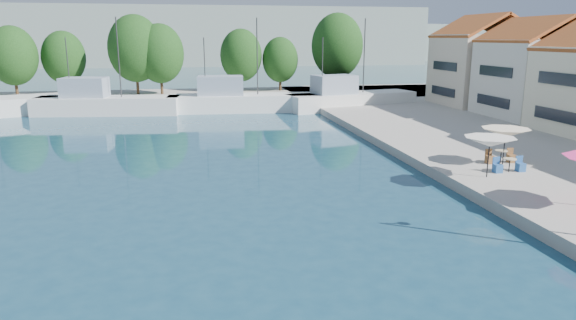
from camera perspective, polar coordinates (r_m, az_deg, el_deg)
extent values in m
cube|color=#A19B92|center=(68.09, -11.39, 6.89)|extent=(90.00, 16.00, 0.60)
cube|color=gray|center=(162.26, -19.34, 12.83)|extent=(180.00, 40.00, 16.00)
cube|color=gray|center=(186.77, 3.97, 12.91)|extent=(140.00, 40.00, 12.00)
cube|color=silver|center=(53.07, 25.69, 8.16)|extent=(8.00, 8.50, 7.00)
pyramid|color=#A25524|center=(52.96, 26.29, 13.86)|extent=(8.40, 8.80, 1.80)
cube|color=beige|center=(60.53, 20.68, 9.36)|extent=(8.60, 8.50, 7.50)
pyramid|color=#A25524|center=(60.46, 21.12, 14.60)|extent=(9.00, 8.80, 1.80)
cube|color=silver|center=(56.71, -19.37, 5.53)|extent=(14.97, 5.59, 2.20)
cube|color=gray|center=(57.12, -21.67, 7.51)|extent=(4.71, 3.45, 2.00)
cylinder|color=#2D2D2D|center=(55.92, -18.31, 10.76)|extent=(0.12, 0.12, 8.00)
cylinder|color=#2D2D2D|center=(57.44, -23.24, 9.41)|extent=(0.10, 0.10, 6.00)
cube|color=white|center=(55.96, -5.00, 6.14)|extent=(16.12, 5.24, 2.20)
cube|color=gray|center=(55.71, -7.52, 8.21)|extent=(4.97, 3.50, 2.00)
cylinder|color=#2D2D2D|center=(55.62, -3.44, 11.39)|extent=(0.12, 0.12, 8.00)
cylinder|color=#2D2D2D|center=(55.61, -9.24, 10.21)|extent=(0.10, 0.10, 6.00)
cube|color=silver|center=(57.91, 7.04, 6.33)|extent=(15.24, 7.04, 2.20)
cube|color=gray|center=(56.59, 5.15, 8.36)|extent=(4.98, 3.87, 2.00)
cylinder|color=#2D2D2D|center=(58.27, 8.46, 11.37)|extent=(0.12, 0.12, 8.00)
cylinder|color=#2D2D2D|center=(55.75, 3.85, 10.36)|extent=(0.10, 0.10, 6.00)
cylinder|color=#3F2B19|center=(72.80, -28.01, 7.77)|extent=(0.36, 0.36, 3.84)
ellipsoid|color=#133611|center=(72.64, -28.28, 10.17)|extent=(5.84, 5.84, 7.30)
cylinder|color=#3F2B19|center=(73.89, -23.45, 8.19)|extent=(0.36, 0.36, 3.58)
ellipsoid|color=#133611|center=(73.74, -23.66, 10.40)|extent=(5.45, 5.45, 6.81)
cylinder|color=#3F2B19|center=(69.59, -16.42, 8.85)|extent=(0.36, 0.36, 4.47)
ellipsoid|color=#133611|center=(69.42, -16.62, 11.79)|extent=(6.80, 6.80, 8.50)
cylinder|color=#3F2B19|center=(69.12, -13.89, 8.77)|extent=(0.36, 0.36, 3.98)
ellipsoid|color=#133611|center=(68.96, -14.04, 11.40)|extent=(6.05, 6.05, 7.56)
cylinder|color=#3F2B19|center=(71.31, -5.18, 9.13)|extent=(0.36, 0.36, 3.71)
ellipsoid|color=#133611|center=(71.15, -5.24, 11.52)|extent=(5.64, 5.64, 7.05)
cylinder|color=#3F2B19|center=(71.82, -0.87, 9.02)|extent=(0.36, 0.36, 3.23)
ellipsoid|color=#133611|center=(71.67, -0.88, 11.08)|extent=(4.91, 4.91, 6.14)
cylinder|color=#3F2B19|center=(73.00, 5.42, 9.60)|extent=(0.36, 0.36, 4.67)
ellipsoid|color=#133611|center=(72.85, 5.49, 12.53)|extent=(7.10, 7.10, 8.87)
cylinder|color=black|center=(28.91, 21.37, 0.28)|extent=(0.06, 0.06, 2.16)
cone|color=silver|center=(28.74, 21.51, 1.89)|extent=(2.69, 2.69, 0.50)
cylinder|color=black|center=(32.24, 22.90, 1.41)|extent=(0.06, 0.06, 2.12)
cone|color=beige|center=(32.09, 23.03, 2.82)|extent=(2.77, 2.77, 0.50)
cylinder|color=black|center=(30.65, 23.38, -0.55)|extent=(0.06, 0.06, 0.74)
cylinder|color=tan|center=(30.57, 23.44, 0.12)|extent=(0.70, 0.70, 0.04)
cube|color=#255597|center=(31.08, 24.43, -0.74)|extent=(0.42, 0.42, 0.46)
cube|color=#255597|center=(30.30, 22.26, -0.87)|extent=(0.42, 0.42, 0.46)
cylinder|color=black|center=(32.64, 22.57, 0.33)|extent=(0.06, 0.06, 0.74)
cylinder|color=tan|center=(32.57, 22.62, 0.96)|extent=(0.70, 0.70, 0.04)
cube|color=brown|center=(33.06, 23.56, 0.14)|extent=(0.42, 0.42, 0.46)
cube|color=brown|center=(32.30, 21.50, 0.04)|extent=(0.42, 0.42, 0.46)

